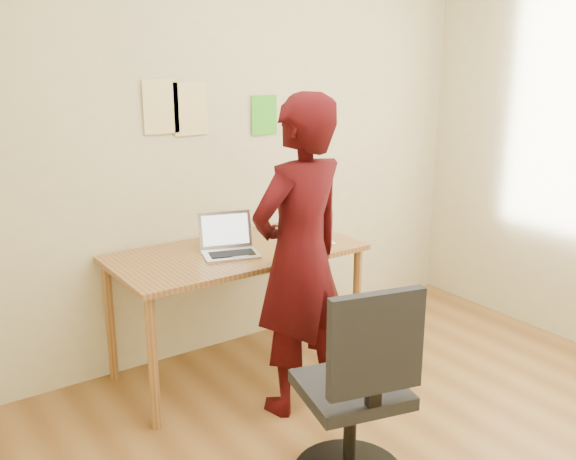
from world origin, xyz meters
TOP-DOWN VIEW (x-y plane):
  - room at (0.00, 0.00)m, footprint 3.58×3.58m
  - desk at (-0.24, 1.38)m, footprint 1.40×0.70m
  - laptop at (-0.29, 1.36)m, footprint 0.36×0.34m
  - paper_sheet at (0.25, 1.35)m, footprint 0.30×0.37m
  - phone at (0.03, 1.17)m, footprint 0.10×0.12m
  - wall_note_left at (-0.49, 1.74)m, footprint 0.21×0.00m
  - wall_note_mid at (-0.30, 1.74)m, footprint 0.21×0.00m
  - wall_note_right at (0.19, 1.74)m, footprint 0.18×0.00m
  - office_chair at (-0.35, 0.18)m, footprint 0.51×0.52m
  - person at (-0.16, 0.87)m, footprint 0.66×0.49m

SIDE VIEW (x-z plane):
  - office_chair at x=-0.35m, z-range -0.07..0.88m
  - desk at x=-0.24m, z-range 0.28..1.02m
  - paper_sheet at x=0.25m, z-range 0.74..0.74m
  - phone at x=0.03m, z-range 0.74..0.75m
  - laptop at x=-0.29m, z-range 0.68..0.90m
  - person at x=-0.16m, z-range 0.00..1.64m
  - room at x=0.00m, z-range -0.04..2.74m
  - wall_note_right at x=0.19m, z-range 1.32..1.56m
  - wall_note_mid at x=-0.30m, z-range 1.36..1.66m
  - wall_note_left at x=-0.49m, z-range 1.38..1.68m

